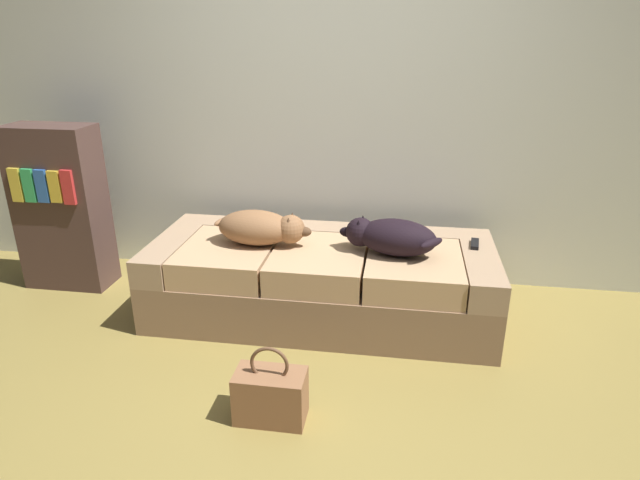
% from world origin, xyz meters
% --- Properties ---
extents(ground_plane, '(10.00, 10.00, 0.00)m').
position_xyz_m(ground_plane, '(0.00, 0.00, 0.00)').
color(ground_plane, olive).
extents(back_wall, '(6.40, 0.10, 2.80)m').
position_xyz_m(back_wall, '(0.00, 1.77, 1.40)').
color(back_wall, silver).
rests_on(back_wall, ground).
extents(couch, '(2.05, 0.86, 0.46)m').
position_xyz_m(couch, '(0.00, 1.10, 0.23)').
color(couch, '#8B6A4E').
rests_on(couch, ground).
extents(dog_tan, '(0.61, 0.28, 0.21)m').
position_xyz_m(dog_tan, '(-0.35, 1.06, 0.57)').
color(dog_tan, '#8B5F3C').
rests_on(dog_tan, couch).
extents(dog_dark, '(0.61, 0.34, 0.21)m').
position_xyz_m(dog_dark, '(0.41, 1.03, 0.57)').
color(dog_dark, black).
rests_on(dog_dark, couch).
extents(tv_remote, '(0.06, 0.15, 0.02)m').
position_xyz_m(tv_remote, '(0.91, 1.23, 0.47)').
color(tv_remote, black).
rests_on(tv_remote, couch).
extents(handbag, '(0.32, 0.18, 0.38)m').
position_xyz_m(handbag, '(-0.08, 0.10, 0.13)').
color(handbag, '#8B5D3C').
rests_on(handbag, ground).
extents(bookshelf, '(0.56, 0.30, 1.10)m').
position_xyz_m(bookshelf, '(-1.79, 1.27, 0.55)').
color(bookshelf, '#48322D').
rests_on(bookshelf, ground).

